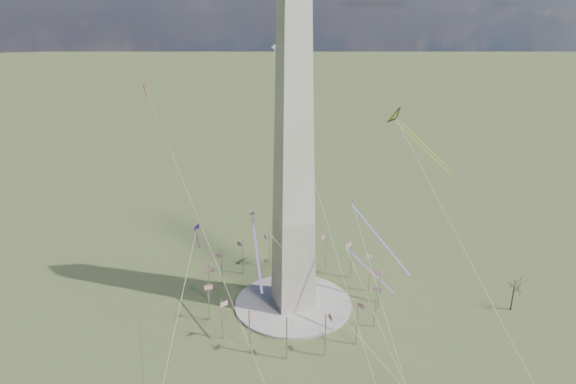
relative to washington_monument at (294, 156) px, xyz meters
name	(u,v)px	position (x,y,z in m)	size (l,w,h in m)	color
ground	(293,305)	(0.00, 0.00, -47.95)	(2000.00, 2000.00, 0.00)	brown
plaza	(293,304)	(0.00, 0.00, -47.55)	(36.00, 36.00, 0.80)	#9E9A91
washington_monument	(294,156)	(0.00, 0.00, 0.00)	(15.56, 15.56, 100.00)	beige
flagpole_ring	(293,284)	(0.00, 0.00, -40.68)	(54.40, 54.40, 13.00)	#B5B7BC
tree_near	(515,284)	(62.16, -23.45, -38.89)	(7.27, 7.27, 12.72)	#443529
kite_delta_black	(398,119)	(34.75, 4.61, 7.21)	(16.15, 20.49, 17.73)	black
kite_diamond_purple	(197,231)	(-26.65, 10.44, -23.39)	(1.63, 2.62, 8.33)	#3E1B79
kite_streamer_left	(371,227)	(17.11, -15.48, -17.34)	(9.37, 21.07, 15.21)	#D6214C
kite_streamer_mid	(255,240)	(-12.64, -4.36, -21.94)	(4.50, 21.47, 14.79)	#D6214C
kite_streamer_right	(363,263)	(22.68, -1.38, -36.57)	(12.06, 15.40, 12.68)	#D6214C
kite_small_red	(145,87)	(-36.43, 36.41, 15.67)	(1.27, 1.89, 4.05)	red
kite_small_white	(274,48)	(9.64, 49.80, 25.18)	(1.59, 1.46, 4.41)	white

